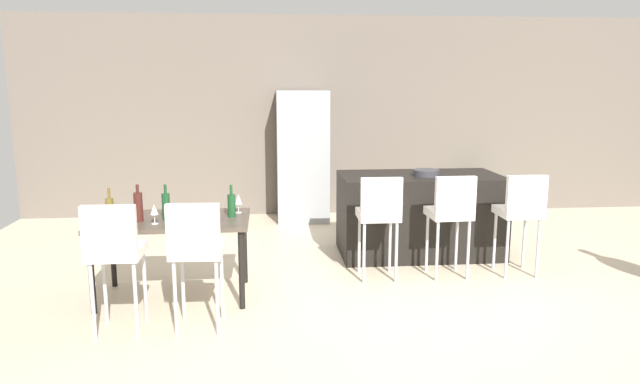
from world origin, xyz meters
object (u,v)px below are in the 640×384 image
at_px(refrigerator, 302,156).
at_px(wine_bottle_corner, 110,209).
at_px(bar_chair_middle, 451,210).
at_px(dining_chair_near, 114,247).
at_px(wine_glass_far, 238,200).
at_px(dining_chair_far, 196,245).
at_px(wine_bottle_middle, 166,206).
at_px(potted_plant, 481,189).
at_px(bar_chair_right, 521,208).
at_px(dining_table, 172,226).
at_px(kitchen_island, 419,215).
at_px(wine_bottle_right, 232,205).
at_px(fruit_bowl, 426,173).
at_px(wine_bottle_near, 138,206).
at_px(wine_glass_left, 154,210).
at_px(bar_chair_left, 379,211).

bearing_deg(refrigerator, wine_bottle_corner, -121.78).
relative_size(bar_chair_middle, dining_chair_near, 1.00).
bearing_deg(wine_glass_far, dining_chair_far, -106.61).
relative_size(dining_chair_far, wine_bottle_corner, 3.54).
bearing_deg(wine_bottle_middle, potted_plant, 36.85).
relative_size(bar_chair_right, dining_table, 0.76).
height_order(kitchen_island, wine_bottle_right, wine_bottle_right).
height_order(wine_bottle_corner, fruit_bowl, wine_bottle_corner).
bearing_deg(dining_chair_near, potted_plant, 40.98).
bearing_deg(potted_plant, bar_chair_middle, -116.29).
distance_m(dining_chair_near, wine_bottle_corner, 0.76).
bearing_deg(wine_bottle_middle, kitchen_island, 24.55).
xyz_separation_m(bar_chair_right, wine_bottle_middle, (-3.43, -0.35, 0.17)).
bearing_deg(wine_glass_far, wine_bottle_near, -162.49).
height_order(bar_chair_middle, wine_bottle_near, wine_bottle_near).
xyz_separation_m(dining_chair_far, wine_bottle_corner, (-0.83, 0.71, 0.15)).
relative_size(wine_bottle_corner, refrigerator, 0.16).
bearing_deg(kitchen_island, wine_bottle_right, -150.97).
bearing_deg(refrigerator, dining_chair_near, -114.01).
height_order(wine_bottle_middle, wine_bottle_near, wine_bottle_near).
xyz_separation_m(dining_chair_near, wine_glass_far, (0.90, 0.94, 0.17)).
distance_m(wine_glass_left, wine_glass_far, 0.80).
relative_size(dining_table, wine_glass_left, 7.91).
bearing_deg(bar_chair_right, wine_bottle_near, -173.77).
bearing_deg(dining_chair_near, bar_chair_right, 16.15).
relative_size(wine_bottle_near, refrigerator, 0.18).
bearing_deg(wine_bottle_middle, wine_glass_left, -115.40).
distance_m(dining_chair_far, wine_bottle_near, 0.90).
xyz_separation_m(wine_bottle_middle, wine_glass_left, (-0.07, -0.16, -0.00)).
height_order(bar_chair_right, dining_chair_far, same).
relative_size(kitchen_island, dining_chair_near, 1.71).
distance_m(bar_chair_middle, refrigerator, 2.99).
bearing_deg(dining_chair_near, wine_bottle_near, 86.14).
bearing_deg(bar_chair_left, bar_chair_right, -0.00).
relative_size(wine_bottle_right, refrigerator, 0.16).
height_order(dining_table, refrigerator, refrigerator).
xyz_separation_m(bar_chair_right, dining_table, (-3.39, -0.31, -0.03)).
bearing_deg(refrigerator, dining_table, -114.47).
relative_size(dining_table, wine_bottle_corner, 4.64).
height_order(bar_chair_middle, wine_bottle_middle, wine_bottle_middle).
relative_size(wine_glass_left, wine_glass_far, 1.00).
bearing_deg(wine_bottle_right, bar_chair_middle, 7.85).
relative_size(wine_bottle_near, fruit_bowl, 1.14).
height_order(bar_chair_right, potted_plant, bar_chair_right).
height_order(bar_chair_left, wine_glass_left, bar_chair_left).
xyz_separation_m(dining_table, dining_chair_near, (-0.31, -0.76, 0.03)).
height_order(refrigerator, potted_plant, refrigerator).
height_order(dining_chair_far, wine_bottle_corner, dining_chair_far).
height_order(wine_bottle_near, potted_plant, wine_bottle_near).
bearing_deg(wine_bottle_right, kitchen_island, 29.03).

